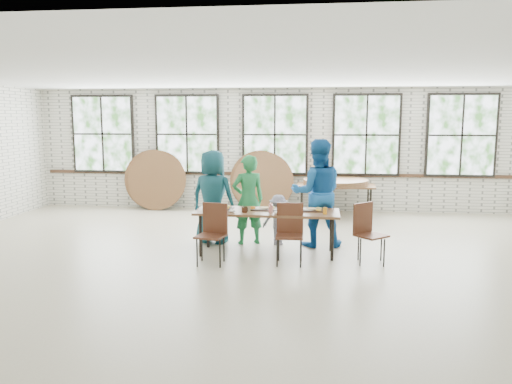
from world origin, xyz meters
The scene contains 13 objects.
room centered at (0.00, 4.44, 1.83)m, with size 12.00×12.00×12.00m.
dining_table centered at (0.19, 0.37, 0.69)m, with size 2.41×0.84×0.74m.
chair_near_left centered at (-0.61, -0.26, 0.56)m, with size 0.50×0.48×0.95m.
chair_near_right centered at (0.60, -0.11, 0.56)m, with size 0.43×0.41×0.95m.
chair_spare centered at (1.81, 0.05, 0.56)m, with size 0.58×0.58×0.95m.
adult_teal centered at (-0.86, 1.02, 0.86)m, with size 0.84×0.54×1.71m, color #164F55.
adult_green centered at (-0.21, 1.02, 0.81)m, with size 0.59×0.39×1.63m, color #207A40.
toddler centered at (0.34, 1.02, 0.46)m, with size 0.59×0.34×0.91m, color #111237.
adult_blue centered at (1.03, 1.02, 0.96)m, with size 0.93×0.73×1.92m, color #16559E.
storage_table centered at (1.47, 3.81, 0.69)m, with size 1.84×0.85×0.74m.
tabletop_clutter centered at (0.28, 0.34, 0.77)m, with size 2.03×0.60×0.11m.
round_tops_stacked centered at (1.47, 3.81, 0.80)m, with size 1.50×1.50×0.13m.
round_tops_leaning centered at (-1.65, 4.22, 0.74)m, with size 4.29×0.42×1.49m.
Camera 1 is at (0.95, -7.82, 2.28)m, focal length 35.00 mm.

